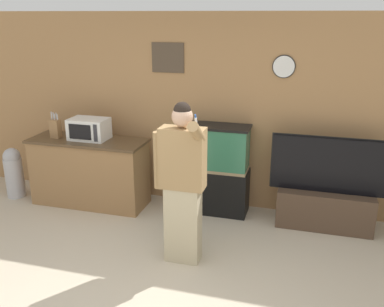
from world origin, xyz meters
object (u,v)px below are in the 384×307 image
at_px(microwave, 89,129).
at_px(tv_on_stand, 325,201).
at_px(counter_island, 90,172).
at_px(aquarium_on_stand, 213,169).
at_px(knife_block, 55,128).
at_px(trash_bin, 14,172).
at_px(person_standing, 182,182).

xyz_separation_m(microwave, tv_on_stand, (3.14, 0.12, -0.73)).
relative_size(counter_island, aquarium_on_stand, 1.35).
bearing_deg(microwave, aquarium_on_stand, 6.70).
height_order(knife_block, aquarium_on_stand, knife_block).
xyz_separation_m(counter_island, microwave, (0.02, 0.03, 0.61)).
relative_size(aquarium_on_stand, trash_bin, 1.62).
bearing_deg(tv_on_stand, microwave, -177.80).
height_order(microwave, knife_block, knife_block).
bearing_deg(knife_block, trash_bin, -175.06).
bearing_deg(aquarium_on_stand, tv_on_stand, -3.08).
height_order(counter_island, person_standing, person_standing).
distance_m(knife_block, trash_bin, 1.00).
relative_size(aquarium_on_stand, tv_on_stand, 0.86).
distance_m(microwave, trash_bin, 1.40).
relative_size(tv_on_stand, person_standing, 0.80).
xyz_separation_m(counter_island, trash_bin, (-1.18, -0.10, -0.09)).
bearing_deg(aquarium_on_stand, person_standing, -91.81).
distance_m(counter_island, tv_on_stand, 3.17).
bearing_deg(counter_island, trash_bin, -175.41).
xyz_separation_m(aquarium_on_stand, person_standing, (-0.04, -1.29, 0.31)).
distance_m(knife_block, person_standing, 2.37).
height_order(counter_island, knife_block, knife_block).
xyz_separation_m(microwave, knife_block, (-0.48, -0.06, -0.01)).
bearing_deg(counter_island, knife_block, -175.96).
bearing_deg(person_standing, microwave, 146.60).
bearing_deg(tv_on_stand, counter_island, -177.28).
height_order(counter_island, tv_on_stand, tv_on_stand).
xyz_separation_m(microwave, aquarium_on_stand, (1.69, 0.20, -0.48)).
bearing_deg(microwave, knife_block, -172.67).
distance_m(knife_block, tv_on_stand, 3.70).
height_order(microwave, trash_bin, microwave).
bearing_deg(aquarium_on_stand, microwave, -173.30).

